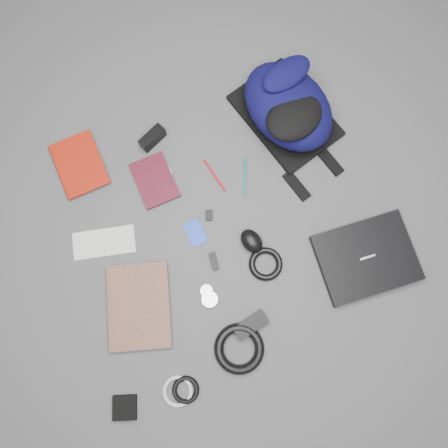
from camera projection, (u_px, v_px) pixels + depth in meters
name	position (u px, v px, depth m)	size (l,w,h in m)	color
ground	(224.00, 225.00, 1.57)	(4.00, 4.00, 0.00)	#4F4F51
backpack	(288.00, 106.00, 1.56)	(0.29, 0.42, 0.17)	black
laptop	(366.00, 258.00, 1.53)	(0.33, 0.26, 0.03)	black
textbook_red	(58.00, 174.00, 1.59)	(0.17, 0.22, 0.02)	maroon
comic_book	(108.00, 309.00, 1.50)	(0.21, 0.29, 0.02)	#CA660E
envelope	(104.00, 242.00, 1.55)	(0.22, 0.10, 0.00)	silver
dvd_case	(155.00, 180.00, 1.59)	(0.13, 0.18, 0.01)	#390B15
compact_camera	(152.00, 138.00, 1.60)	(0.10, 0.04, 0.06)	black
sticker_disc	(160.00, 175.00, 1.60)	(0.08, 0.08, 0.00)	white
pen_teal	(245.00, 176.00, 1.60)	(0.01, 0.01, 0.15)	#0C6E68
pen_red	(215.00, 175.00, 1.60)	(0.01, 0.01, 0.14)	#B00D16
id_badge	(195.00, 233.00, 1.56)	(0.06, 0.09, 0.00)	blue
usb_black	(214.00, 261.00, 1.54)	(0.02, 0.06, 0.01)	black
key_fob	(209.00, 215.00, 1.57)	(0.02, 0.04, 0.01)	black
mouse	(252.00, 241.00, 1.53)	(0.07, 0.09, 0.05)	black
headphone_left	(210.00, 299.00, 1.51)	(0.06, 0.06, 0.01)	silver
headphone_right	(207.00, 291.00, 1.52)	(0.04, 0.04, 0.01)	#A3A3A5
cable_coil	(266.00, 264.00, 1.53)	(0.12, 0.12, 0.02)	black
power_brick	(251.00, 325.00, 1.49)	(0.12, 0.05, 0.03)	black
power_cord_coil	(239.00, 349.00, 1.47)	(0.17, 0.17, 0.03)	black
pouch	(125.00, 407.00, 1.44)	(0.08, 0.08, 0.02)	black
earbud_coil	(186.00, 390.00, 1.45)	(0.09, 0.09, 0.02)	black
white_cable_coil	(178.00, 391.00, 1.45)	(0.10, 0.10, 0.01)	beige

